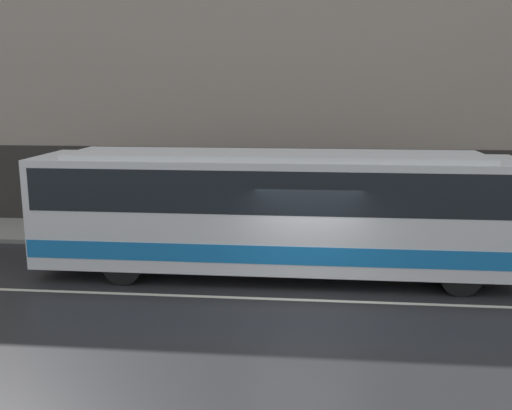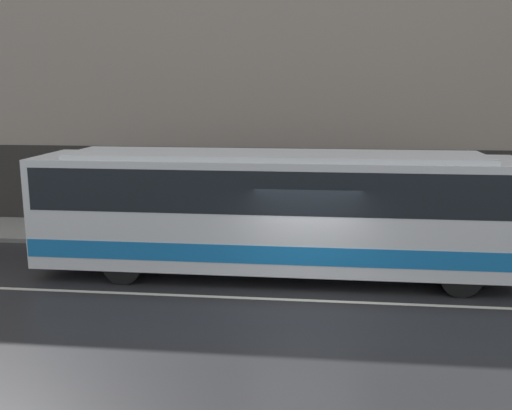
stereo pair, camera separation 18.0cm
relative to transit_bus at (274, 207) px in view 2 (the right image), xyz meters
name	(u,v)px [view 2 (the right image)]	position (x,y,z in m)	size (l,w,h in m)	color
ground_plane	(306,300)	(0.88, -1.76, -1.81)	(60.00, 60.00, 0.00)	#262628
sidewalk	(310,237)	(0.88, 3.71, -1.75)	(60.00, 2.95, 0.14)	gray
building_facade	(315,27)	(0.88, 5.33, 4.95)	(60.00, 0.35, 13.96)	gray
lane_stripe	(306,300)	(0.88, -1.76, -1.81)	(54.00, 0.14, 0.01)	beige
transit_bus	(274,207)	(0.00, 0.00, 0.00)	(12.18, 2.49, 3.21)	white
pedestrian_waiting	(334,213)	(1.62, 3.55, -0.89)	(0.36, 0.36, 1.69)	#333338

